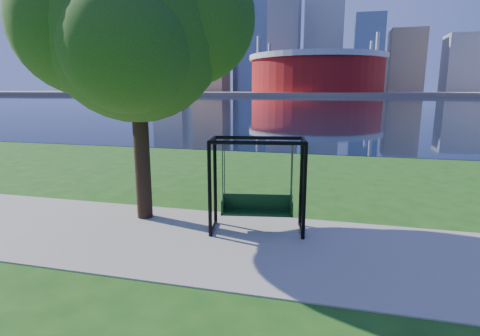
% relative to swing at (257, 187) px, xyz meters
% --- Properties ---
extents(ground, '(900.00, 900.00, 0.00)m').
position_rel_swing_xyz_m(ground, '(-0.60, -0.40, -1.10)').
color(ground, '#1E5114').
rests_on(ground, ground).
extents(path, '(120.00, 4.00, 0.03)m').
position_rel_swing_xyz_m(path, '(-0.60, -0.90, -1.09)').
color(path, '#9E937F').
rests_on(path, ground).
extents(river, '(900.00, 180.00, 0.02)m').
position_rel_swing_xyz_m(river, '(-0.60, 101.60, -1.09)').
color(river, black).
rests_on(river, ground).
extents(far_bank, '(900.00, 228.00, 2.00)m').
position_rel_swing_xyz_m(far_bank, '(-0.60, 305.60, -0.10)').
color(far_bank, '#937F60').
rests_on(far_bank, ground).
extents(stadium, '(83.00, 83.00, 32.00)m').
position_rel_swing_xyz_m(stadium, '(-10.60, 234.60, 13.13)').
color(stadium, maroon).
rests_on(stadium, far_bank).
extents(skyline, '(392.00, 66.00, 96.50)m').
position_rel_swing_xyz_m(skyline, '(-4.86, 318.99, 34.79)').
color(skyline, gray).
rests_on(skyline, far_bank).
extents(swing, '(2.36, 1.32, 2.28)m').
position_rel_swing_xyz_m(swing, '(0.00, 0.00, 0.00)').
color(swing, black).
rests_on(swing, ground).
extents(park_tree, '(5.67, 5.12, 7.04)m').
position_rel_swing_xyz_m(park_tree, '(-3.16, 0.28, 3.79)').
color(park_tree, black).
rests_on(park_tree, ground).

